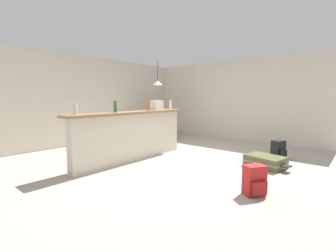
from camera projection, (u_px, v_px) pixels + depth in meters
name	position (u px, v px, depth m)	size (l,w,h in m)	color
ground_plane	(176.00, 158.00, 5.34)	(13.00, 13.00, 0.05)	#ADA393
wall_back	(98.00, 100.00, 7.15)	(6.60, 0.10, 2.50)	beige
wall_right	(228.00, 100.00, 7.68)	(0.10, 6.00, 2.50)	beige
partition_half_wall	(132.00, 137.00, 5.04)	(2.80, 0.20, 1.00)	beige
bar_countertop	(132.00, 113.00, 4.98)	(2.96, 0.40, 0.05)	#93704C
bottle_clear	(76.00, 109.00, 4.09)	(0.07, 0.07, 0.21)	silver
bottle_green	(115.00, 107.00, 4.69)	(0.07, 0.07, 0.23)	#2D6B38
bottle_amber	(148.00, 105.00, 5.29)	(0.06, 0.06, 0.25)	#9E661E
bottle_white	(170.00, 105.00, 5.86)	(0.06, 0.06, 0.22)	silver
grocery_bag	(157.00, 105.00, 5.57)	(0.26, 0.18, 0.22)	silver
dining_table	(156.00, 119.00, 7.65)	(1.10, 0.80, 0.74)	#332319
dining_chair_near_partition	(168.00, 124.00, 7.31)	(0.48, 0.48, 0.93)	#9E754C
pendant_lamp	(158.00, 83.00, 7.53)	(0.34, 0.34, 0.82)	black
suitcase_flat_olive	(265.00, 161.00, 4.59)	(0.62, 0.88, 0.22)	#51562D
backpack_red	(255.00, 181.00, 3.26)	(0.34, 0.33, 0.42)	red
backpack_black	(278.00, 150.00, 5.13)	(0.32, 0.30, 0.42)	black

